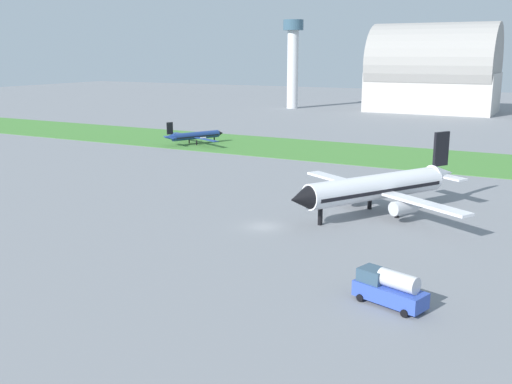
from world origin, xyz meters
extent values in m
plane|color=gray|center=(0.00, 0.00, 0.00)|extent=(600.00, 600.00, 0.00)
cube|color=#478438|center=(0.00, 60.13, 0.04)|extent=(360.00, 28.00, 0.08)
cylinder|color=white|center=(10.82, 12.21, 3.91)|extent=(14.43, 21.17, 3.44)
cone|color=black|center=(4.45, 1.42, 3.91)|extent=(4.50, 4.41, 3.38)
cone|color=white|center=(17.51, 23.53, 4.35)|extent=(4.90, 5.35, 3.10)
cube|color=black|center=(10.82, 12.21, 3.66)|extent=(13.85, 20.12, 0.48)
cube|color=white|center=(17.61, 8.92, 3.31)|extent=(14.06, 9.53, 0.34)
cube|color=white|center=(4.67, 16.57, 3.31)|extent=(14.06, 9.53, 0.34)
cylinder|color=#B7BABF|center=(15.28, 10.30, 2.08)|extent=(3.54, 4.20, 1.89)
cylinder|color=#B7BABF|center=(7.00, 15.19, 2.08)|extent=(3.54, 4.20, 1.89)
cube|color=black|center=(17.19, 22.99, 8.14)|extent=(1.79, 2.64, 5.01)
cube|color=white|center=(19.08, 21.88, 4.26)|extent=(4.73, 3.85, 0.28)
cube|color=white|center=(15.30, 24.11, 4.26)|extent=(4.73, 3.85, 0.28)
cylinder|color=black|center=(6.04, 4.12, 1.10)|extent=(0.62, 0.62, 2.19)
cylinder|color=black|center=(13.95, 12.18, 1.10)|extent=(0.62, 0.62, 2.19)
cylinder|color=black|center=(9.29, 14.93, 1.10)|extent=(0.62, 0.62, 2.19)
cylinder|color=navy|center=(-46.91, 54.93, 2.13)|extent=(7.05, 12.32, 1.78)
cone|color=black|center=(-43.88, 61.35, 2.13)|extent=(2.33, 2.35, 1.74)
cone|color=navy|center=(-50.09, 48.19, 2.35)|extent=(2.50, 2.93, 1.60)
cube|color=black|center=(-46.91, 54.93, 2.00)|extent=(6.78, 11.69, 0.25)
cube|color=navy|center=(-51.48, 56.69, 1.82)|extent=(9.36, 5.29, 0.18)
cube|color=navy|center=(-42.64, 52.53, 1.82)|extent=(9.36, 5.29, 0.18)
cylinder|color=#B7BABF|center=(-49.67, 56.39, 1.82)|extent=(1.12, 1.53, 0.57)
cylinder|color=#B7BABF|center=(-44.02, 53.73, 1.82)|extent=(1.12, 1.53, 0.57)
cube|color=black|center=(-49.94, 48.51, 4.44)|extent=(0.87, 1.54, 2.84)
cube|color=navy|center=(-51.06, 49.04, 2.31)|extent=(2.70, 2.02, 0.14)
cube|color=navy|center=(-48.81, 47.98, 2.31)|extent=(2.70, 2.02, 0.14)
cylinder|color=black|center=(-44.64, 59.75, 0.62)|extent=(0.32, 0.32, 1.24)
cylinder|color=black|center=(-48.88, 54.88, 0.62)|extent=(0.32, 0.32, 1.24)
cylinder|color=black|center=(-45.70, 53.38, 0.62)|extent=(0.32, 0.32, 1.24)
cube|color=#334FB2|center=(20.86, -16.43, 1.05)|extent=(6.92, 4.27, 1.40)
cylinder|color=silver|center=(21.60, -16.67, 2.52)|extent=(3.87, 2.55, 1.54)
cube|color=#334C60|center=(19.13, -15.88, 2.35)|extent=(2.84, 2.63, 1.20)
cylinder|color=black|center=(18.33, -16.88, 0.35)|extent=(0.74, 0.45, 0.70)
cylinder|color=black|center=(19.06, -14.59, 0.35)|extent=(0.74, 0.45, 0.70)
cylinder|color=black|center=(22.66, -18.27, 0.35)|extent=(0.74, 0.45, 0.70)
cylinder|color=black|center=(23.39, -15.98, 0.35)|extent=(0.74, 0.45, 0.70)
cube|color=#BCB7B2|center=(-13.80, 166.39, 7.34)|extent=(45.99, 27.87, 14.67)
cylinder|color=gray|center=(-13.80, 166.39, 17.46)|extent=(45.07, 30.66, 30.66)
cylinder|color=silver|center=(-66.29, 154.22, 15.24)|extent=(4.40, 4.40, 30.47)
cylinder|color=#38566B|center=(-66.29, 154.22, 32.47)|extent=(8.00, 8.00, 4.00)
camera|label=1|loc=(33.15, -64.87, 21.75)|focal=41.45mm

